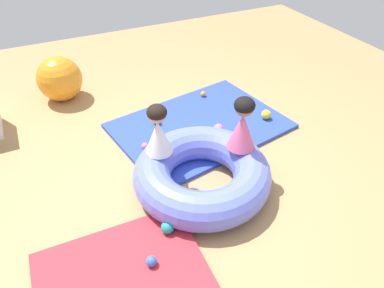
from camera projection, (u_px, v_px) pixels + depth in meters
ground_plane at (186, 191)px, 3.14m from camera, size 8.00×8.00×0.00m
gym_mat_far_left at (121, 273)px, 2.49m from camera, size 1.17×0.84×0.04m
gym_mat_near_right at (200, 126)px, 3.89m from camera, size 1.94×1.54×0.04m
inflatable_cushion at (202, 174)px, 3.08m from camera, size 1.19×1.19×0.32m
child_in_pink at (243, 124)px, 2.98m from camera, size 0.31×0.31×0.48m
child_in_white at (158, 130)px, 2.93m from camera, size 0.32×0.32×0.46m
play_ball_pink at (218, 129)px, 3.72m from camera, size 0.11×0.11×0.11m
play_ball_green at (157, 121)px, 3.86m from camera, size 0.08×0.08×0.08m
play_ball_teal at (168, 227)px, 2.72m from camera, size 0.10×0.10×0.10m
play_ball_orange at (203, 94)px, 4.33m from camera, size 0.06×0.06×0.06m
play_ball_red at (205, 151)px, 3.46m from camera, size 0.08×0.08×0.08m
play_ball_blue at (151, 261)px, 2.49m from camera, size 0.08×0.08×0.08m
play_ball_yellow at (266, 115)px, 3.94m from camera, size 0.11×0.11×0.11m
play_ball_pink_second at (145, 146)px, 3.52m from camera, size 0.07×0.07×0.07m
exercise_ball_large at (60, 79)px, 4.23m from camera, size 0.53×0.53×0.53m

